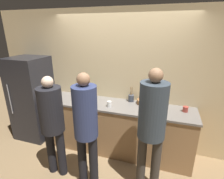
% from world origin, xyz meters
% --- Properties ---
extents(ground_plane, '(14.00, 14.00, 0.00)m').
position_xyz_m(ground_plane, '(0.00, 0.00, 0.00)').
color(ground_plane, '#8C704C').
extents(wall_back, '(5.20, 0.06, 2.60)m').
position_xyz_m(wall_back, '(0.00, 0.68, 1.30)').
color(wall_back, '#D6BC8C').
rests_on(wall_back, ground_plane).
extents(counter, '(2.76, 0.66, 0.96)m').
position_xyz_m(counter, '(0.00, 0.36, 0.48)').
color(counter, '#9E754C').
rests_on(counter, ground_plane).
extents(refrigerator, '(0.70, 0.70, 1.72)m').
position_xyz_m(refrigerator, '(-1.82, 0.32, 0.86)').
color(refrigerator, '#232328').
rests_on(refrigerator, ground_plane).
extents(person_left, '(0.35, 0.35, 1.63)m').
position_xyz_m(person_left, '(-0.73, -0.49, 0.97)').
color(person_left, black).
rests_on(person_left, ground_plane).
extents(person_center, '(0.33, 0.33, 1.73)m').
position_xyz_m(person_center, '(-0.16, -0.53, 1.02)').
color(person_center, black).
rests_on(person_center, ground_plane).
extents(person_right, '(0.36, 0.36, 1.81)m').
position_xyz_m(person_right, '(0.70, -0.32, 1.09)').
color(person_right, '#38332D').
rests_on(person_right, ground_plane).
extents(fruit_bowl, '(0.29, 0.29, 0.12)m').
position_xyz_m(fruit_bowl, '(0.50, 0.54, 1.00)').
color(fruit_bowl, brown).
rests_on(fruit_bowl, counter).
extents(utensil_crock, '(0.10, 0.10, 0.29)m').
position_xyz_m(utensil_crock, '(0.24, 0.57, 1.03)').
color(utensil_crock, '#3D424C').
rests_on(utensil_crock, counter).
extents(bottle_clear, '(0.07, 0.07, 0.17)m').
position_xyz_m(bottle_clear, '(0.50, 0.33, 1.02)').
color(bottle_clear, silver).
rests_on(bottle_clear, counter).
extents(cup_red, '(0.09, 0.09, 0.09)m').
position_xyz_m(cup_red, '(1.17, 0.42, 1.00)').
color(cup_red, '#A33D33').
rests_on(cup_red, counter).
extents(cup_white, '(0.08, 0.08, 0.10)m').
position_xyz_m(cup_white, '(-0.08, 0.23, 1.01)').
color(cup_white, white).
rests_on(cup_white, counter).
extents(potted_plant, '(0.16, 0.16, 0.24)m').
position_xyz_m(potted_plant, '(-0.63, 0.40, 1.08)').
color(potted_plant, '#9E6042').
rests_on(potted_plant, counter).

